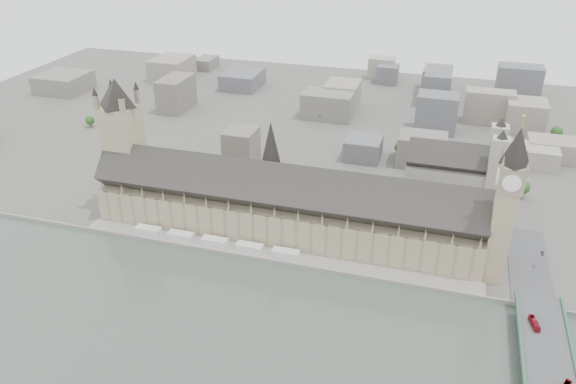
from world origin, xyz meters
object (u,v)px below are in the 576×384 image
(car_approach, at_px, (542,253))
(palace_of_westminster, at_px, (283,207))
(red_bus_north, at_px, (534,323))
(elizabeth_tower, at_px, (507,196))
(victoria_tower, at_px, (123,139))
(westminster_abbey, at_px, (455,177))

(car_approach, bearing_deg, palace_of_westminster, -172.00)
(red_bus_north, bearing_deg, elizabeth_tower, 97.54)
(victoria_tower, height_order, car_approach, victoria_tower)
(palace_of_westminster, bearing_deg, red_bus_north, -21.73)
(elizabeth_tower, bearing_deg, westminster_abbey, 107.29)
(elizabeth_tower, distance_m, westminster_abbey, 96.91)
(elizabeth_tower, relative_size, westminster_abbey, 1.58)
(palace_of_westminster, bearing_deg, westminster_abbey, 34.17)
(elizabeth_tower, height_order, westminster_abbey, elizabeth_tower)
(red_bus_north, bearing_deg, car_approach, 68.33)
(car_approach, bearing_deg, red_bus_north, -93.65)
(victoria_tower, distance_m, westminster_abbey, 244.79)
(westminster_abbey, relative_size, car_approach, 14.48)
(elizabeth_tower, bearing_deg, car_approach, 35.03)
(elizabeth_tower, relative_size, victoria_tower, 1.07)
(westminster_abbey, bearing_deg, victoria_tower, -163.50)
(elizabeth_tower, bearing_deg, victoria_tower, 176.04)
(palace_of_westminster, distance_m, elizabeth_tower, 142.94)
(westminster_abbey, height_order, red_bus_north, westminster_abbey)
(palace_of_westminster, height_order, car_approach, palace_of_westminster)
(elizabeth_tower, distance_m, red_bus_north, 71.45)
(victoria_tower, xyz_separation_m, westminster_abbey, (232.92, 69.00, -30.12))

